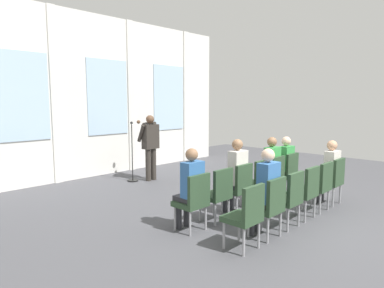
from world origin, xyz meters
The scene contains 22 objects.
ground_plane centered at (0.00, 0.00, 0.00)m, with size 15.27×15.27×0.00m, color #4C4C51.
rear_partition centered at (0.04, 5.87, 2.20)m, with size 8.62×0.14×4.39m.
speaker centered at (0.29, 4.33, 0.99)m, with size 0.52×0.69×1.71m.
mic_stand centered at (-0.10, 4.57, 0.34)m, with size 0.28×0.28×1.55m.
chair_r0_c0 centered at (-1.49, 1.04, 0.53)m, with size 0.46×0.44×0.94m.
audience_r0_c0 centered at (-1.49, 1.12, 0.74)m, with size 0.36×0.39×1.34m.
chair_r0_c1 centered at (-0.89, 1.04, 0.53)m, with size 0.46×0.44×0.94m.
chair_r0_c2 centered at (-0.30, 1.04, 0.53)m, with size 0.46×0.44×0.94m.
audience_r0_c2 centered at (-0.30, 1.12, 0.77)m, with size 0.36×0.39×1.39m.
chair_r0_c3 centered at (0.30, 1.04, 0.53)m, with size 0.46×0.44×0.94m.
chair_r0_c4 centered at (0.89, 1.04, 0.53)m, with size 0.46×0.44×0.94m.
audience_r0_c4 centered at (0.89, 1.12, 0.74)m, with size 0.36×0.39×1.34m.
chair_r0_c5 centered at (1.49, 1.04, 0.53)m, with size 0.46×0.44×0.94m.
audience_r0_c5 centered at (1.49, 1.13, 0.72)m, with size 0.36×0.39×1.30m.
chair_r1_c0 centered at (-1.49, 0.04, 0.53)m, with size 0.46×0.44×0.94m.
chair_r1_c1 centered at (-0.89, 0.04, 0.53)m, with size 0.46×0.44×0.94m.
audience_r1_c1 centered at (-0.89, 0.12, 0.76)m, with size 0.36×0.39×1.37m.
chair_r1_c2 centered at (-0.30, 0.04, 0.53)m, with size 0.46×0.44×0.94m.
chair_r1_c3 centered at (0.30, 0.04, 0.53)m, with size 0.46×0.44×0.94m.
chair_r1_c4 centered at (0.89, 0.04, 0.53)m, with size 0.46×0.44×0.94m.
chair_r1_c5 centered at (1.49, 0.04, 0.53)m, with size 0.46×0.44×0.94m.
audience_r1_c5 centered at (1.49, 0.12, 0.72)m, with size 0.36×0.39×1.30m.
Camera 1 is at (-5.27, -2.58, 2.07)m, focal length 31.89 mm.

